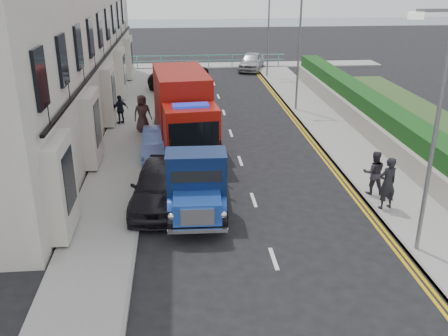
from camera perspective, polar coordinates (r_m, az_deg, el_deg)
ground at (r=16.52m, az=4.42°, el=-6.63°), size 120.00×120.00×0.00m
pavement_west at (r=24.72m, az=-11.06°, el=3.01°), size 2.40×38.00×0.12m
pavement_east at (r=25.81m, az=12.83°, el=3.67°), size 2.60×38.00×0.12m
promenade at (r=44.08m, az=-1.83°, el=11.60°), size 30.00×2.50×0.12m
sea_plane at (r=74.77m, az=-3.36°, el=15.73°), size 120.00×120.00×0.00m
garden_east at (r=26.22m, az=16.98°, el=5.47°), size 1.45×28.00×1.75m
seafront_railing at (r=43.20m, az=-1.78°, el=12.10°), size 13.00×0.08×1.11m
lamp_near at (r=14.56m, az=22.73°, el=4.75°), size 1.23×0.18×7.00m
lamp_mid at (r=29.36m, az=8.37°, el=14.04°), size 1.23×0.18×7.00m
lamp_far at (r=39.09m, az=4.94°, el=16.06°), size 1.23×0.18×7.00m
bedford_lorry at (r=16.67m, az=-3.16°, el=-2.20°), size 2.10×5.01×2.34m
red_lorry at (r=23.17m, az=-4.67°, el=6.72°), size 2.92×6.83×3.48m
parked_car_front at (r=17.68m, az=-7.34°, el=-1.94°), size 2.25×4.75×1.57m
parked_car_mid at (r=22.53m, az=-7.56°, el=2.87°), size 1.31×3.73×1.23m
parked_car_rear at (r=31.91m, az=-5.20°, el=8.89°), size 2.80×5.55×1.55m
seafront_car_left at (r=36.50m, az=-4.98°, el=10.62°), size 4.83×6.55×1.65m
seafront_car_right at (r=42.36m, az=3.16°, el=12.08°), size 2.91×4.56×1.45m
pedestrian_east_near at (r=17.90m, az=18.19°, el=-1.66°), size 0.78×0.62×1.87m
pedestrian_east_far at (r=18.98m, az=16.76°, el=-0.50°), size 0.90×0.75×1.65m
pedestrian_west_near at (r=27.29m, az=-11.75°, el=6.56°), size 0.95×0.84×1.54m
pedestrian_west_far at (r=25.70m, az=-9.32°, el=6.19°), size 1.08×0.89×1.89m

